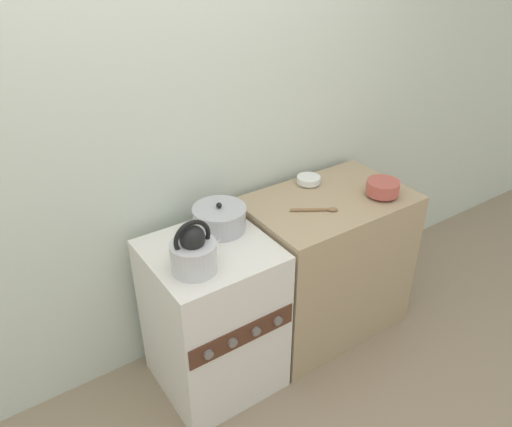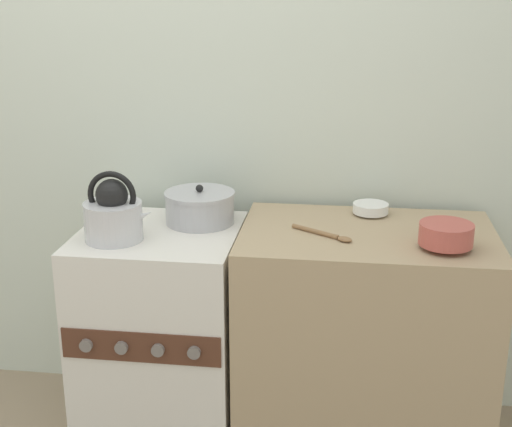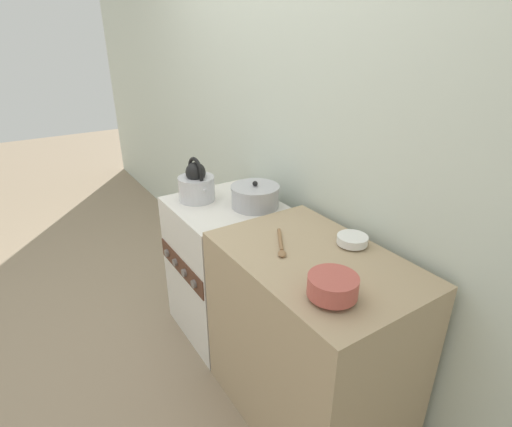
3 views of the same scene
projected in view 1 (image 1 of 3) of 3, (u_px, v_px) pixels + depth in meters
name	position (u px, v px, depth m)	size (l,w,h in m)	color
ground_plane	(244.00, 410.00, 2.51)	(12.00, 12.00, 0.00)	gray
wall_back	(165.00, 137.00, 2.34)	(7.00, 0.06, 2.50)	silver
stove	(213.00, 317.00, 2.50)	(0.57, 0.57, 0.83)	silver
counter	(325.00, 264.00, 2.86)	(0.88, 0.58, 0.86)	tan
kettle	(194.00, 252.00, 2.11)	(0.25, 0.20, 0.25)	silver
cooking_pot	(220.00, 218.00, 2.40)	(0.26, 0.26, 0.15)	#B2B2B7
enamel_bowl	(383.00, 188.00, 2.64)	(0.17, 0.17, 0.09)	#B75147
small_ceramic_bowl	(309.00, 180.00, 2.78)	(0.13, 0.13, 0.04)	white
wooden_spoon	(318.00, 210.00, 2.52)	(0.22, 0.15, 0.02)	olive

